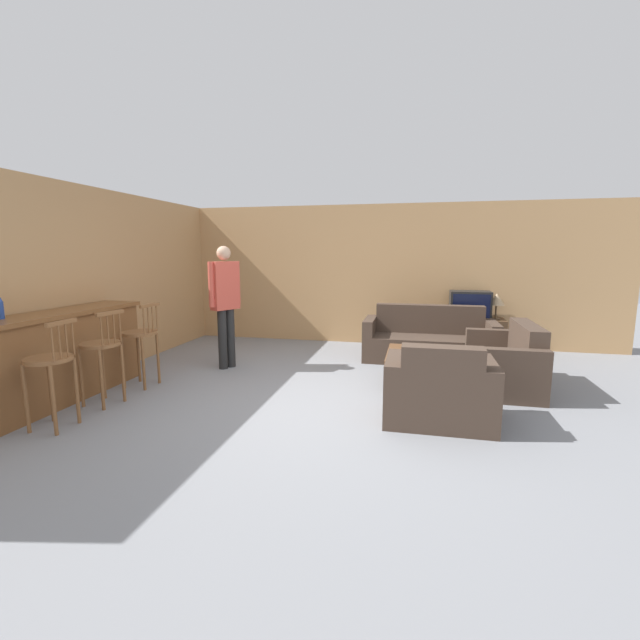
% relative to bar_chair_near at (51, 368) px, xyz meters
% --- Properties ---
extents(ground_plane, '(24.00, 24.00, 0.00)m').
position_rel_bar_chair_near_xyz_m(ground_plane, '(2.34, 1.11, -0.62)').
color(ground_plane, gray).
extents(wall_back, '(9.40, 0.08, 2.60)m').
position_rel_bar_chair_near_xyz_m(wall_back, '(2.34, 4.76, 0.68)').
color(wall_back, tan).
rests_on(wall_back, ground_plane).
extents(wall_left, '(0.08, 8.65, 2.60)m').
position_rel_bar_chair_near_xyz_m(wall_left, '(-0.91, 2.43, 0.68)').
color(wall_left, tan).
rests_on(wall_left, ground_plane).
extents(bar_counter, '(0.55, 2.37, 1.05)m').
position_rel_bar_chair_near_xyz_m(bar_counter, '(-0.57, 0.66, -0.08)').
color(bar_counter, brown).
rests_on(bar_counter, ground_plane).
extents(bar_chair_near, '(0.45, 0.45, 1.08)m').
position_rel_bar_chair_near_xyz_m(bar_chair_near, '(0.00, 0.00, 0.00)').
color(bar_chair_near, brown).
rests_on(bar_chair_near, ground_plane).
extents(bar_chair_mid, '(0.48, 0.48, 1.08)m').
position_rel_bar_chair_near_xyz_m(bar_chair_mid, '(-0.00, 0.69, 0.00)').
color(bar_chair_mid, brown).
rests_on(bar_chair_mid, ground_plane).
extents(bar_chair_far, '(0.44, 0.44, 1.08)m').
position_rel_bar_chair_near_xyz_m(bar_chair_far, '(0.00, 1.39, 0.00)').
color(bar_chair_far, brown).
rests_on(bar_chair_far, ground_plane).
extents(couch_far, '(2.05, 0.84, 0.87)m').
position_rel_bar_chair_near_xyz_m(couch_far, '(3.66, 3.61, -0.31)').
color(couch_far, '#423328').
rests_on(couch_far, ground_plane).
extents(armchair_near, '(1.08, 0.80, 0.85)m').
position_rel_bar_chair_near_xyz_m(armchair_near, '(3.70, 0.99, -0.31)').
color(armchair_near, '#423328').
rests_on(armchair_near, ground_plane).
extents(loveseat_right, '(0.77, 1.45, 0.83)m').
position_rel_bar_chair_near_xyz_m(loveseat_right, '(4.59, 2.39, -0.31)').
color(loveseat_right, '#423328').
rests_on(loveseat_right, ground_plane).
extents(coffee_table, '(0.59, 1.06, 0.41)m').
position_rel_bar_chair_near_xyz_m(coffee_table, '(3.38, 2.28, -0.26)').
color(coffee_table, brown).
rests_on(coffee_table, ground_plane).
extents(tv_unit, '(1.18, 0.53, 0.59)m').
position_rel_bar_chair_near_xyz_m(tv_unit, '(4.35, 4.42, -0.32)').
color(tv_unit, '#513823').
rests_on(tv_unit, ground_plane).
extents(tv, '(0.67, 0.43, 0.48)m').
position_rel_bar_chair_near_xyz_m(tv, '(4.35, 4.41, 0.21)').
color(tv, black).
rests_on(tv, tv_unit).
extents(bottle, '(0.07, 0.07, 0.27)m').
position_rel_bar_chair_near_xyz_m(bottle, '(-0.66, 0.12, 0.56)').
color(bottle, '#234293').
rests_on(bottle, bar_counter).
extents(table_lamp, '(0.27, 0.27, 0.45)m').
position_rel_bar_chair_near_xyz_m(table_lamp, '(4.78, 4.42, 0.30)').
color(table_lamp, brown).
rests_on(table_lamp, tv_unit).
extents(person_by_window, '(0.34, 0.50, 1.81)m').
position_rel_bar_chair_near_xyz_m(person_by_window, '(0.69, 2.47, 0.42)').
color(person_by_window, black).
rests_on(person_by_window, ground_plane).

